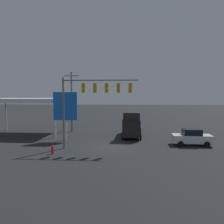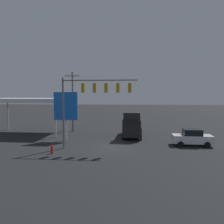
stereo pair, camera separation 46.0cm
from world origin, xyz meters
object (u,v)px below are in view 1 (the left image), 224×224
(price_sign, at_px, (65,107))
(fire_hydrant, at_px, (52,150))
(sedan_waiting, at_px, (192,137))
(utility_pole, at_px, (72,100))
(delivery_truck, at_px, (132,125))
(traffic_signal_assembly, at_px, (94,94))

(price_sign, relative_size, fire_hydrant, 7.04)
(price_sign, distance_m, sedan_waiting, 15.78)
(utility_pole, bearing_deg, price_sign, 98.21)
(delivery_truck, relative_size, fire_hydrant, 7.84)
(delivery_truck, bearing_deg, sedan_waiting, 58.73)
(utility_pole, bearing_deg, sedan_waiting, 152.91)
(utility_pole, bearing_deg, delivery_truck, 158.43)
(traffic_signal_assembly, height_order, fire_hydrant, traffic_signal_assembly)
(utility_pole, xyz_separation_m, price_sign, (-0.98, 6.81, -0.72))
(traffic_signal_assembly, xyz_separation_m, fire_hydrant, (3.81, 2.27, -5.51))
(sedan_waiting, bearing_deg, traffic_signal_assembly, 14.43)
(price_sign, relative_size, sedan_waiting, 1.40)
(delivery_truck, height_order, sedan_waiting, delivery_truck)
(traffic_signal_assembly, bearing_deg, fire_hydrant, 30.80)
(utility_pole, relative_size, delivery_truck, 1.36)
(price_sign, xyz_separation_m, fire_hydrant, (-0.51, 6.41, -3.82))
(sedan_waiting, bearing_deg, fire_hydrant, 19.37)
(fire_hydrant, bearing_deg, sedan_waiting, -161.88)
(traffic_signal_assembly, relative_size, fire_hydrant, 9.13)
(price_sign, distance_m, fire_hydrant, 7.48)
(sedan_waiting, bearing_deg, delivery_truck, -32.71)
(utility_pole, relative_size, sedan_waiting, 2.12)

